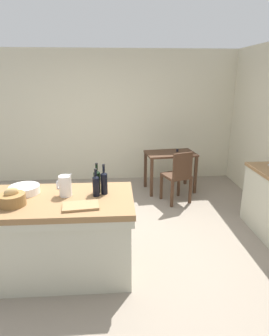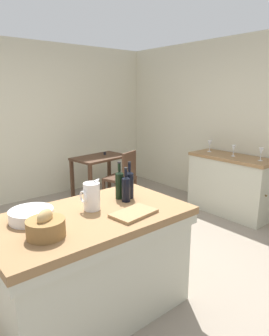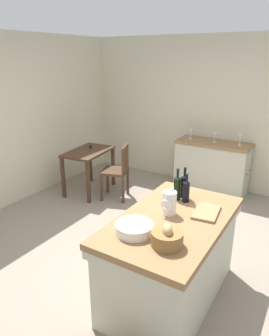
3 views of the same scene
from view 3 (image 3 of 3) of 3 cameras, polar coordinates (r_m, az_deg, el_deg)
name	(u,v)px [view 3 (image 3 of 3)]	position (r m, az deg, el deg)	size (l,w,h in m)	color
ground_plane	(147,255)	(3.89, 2.37, -15.58)	(6.76, 6.76, 0.00)	gray
wall_right	(223,114)	(5.67, 15.80, 9.39)	(0.12, 5.20, 2.60)	beige
island_table	(171,255)	(3.09, 6.67, -15.53)	(1.52, 0.88, 0.87)	olive
side_cabinet	(212,167)	(5.57, 13.87, 0.24)	(0.52, 1.25, 0.88)	olive
writing_desk	(89,157)	(5.40, -8.37, 1.93)	(0.96, 0.67, 0.79)	#472D1E
wooden_chair	(118,170)	(5.11, -3.01, -0.32)	(0.51, 0.51, 0.91)	#472D1E
pitcher	(169,203)	(2.89, 6.35, -6.28)	(0.17, 0.13, 0.26)	white
wash_bowl	(134,228)	(2.62, -0.02, -10.91)	(0.32, 0.32, 0.08)	white
bread_basket	(167,237)	(2.46, 5.95, -12.47)	(0.25, 0.25, 0.19)	olive
cutting_board	(206,212)	(3.00, 12.95, -7.85)	(0.34, 0.21, 0.02)	#99754C
wine_bottle_dark	(184,185)	(3.23, 9.04, -3.16)	(0.07, 0.07, 0.33)	black
wine_bottle_amber	(177,187)	(3.18, 7.77, -3.44)	(0.07, 0.07, 0.33)	black
wine_bottle_green	(186,190)	(3.15, 9.36, -4.03)	(0.07, 0.07, 0.30)	black
wine_glass_far_left	(240,138)	(5.33, 18.69, 5.18)	(0.07, 0.07, 0.18)	white
wine_glass_left	(215,136)	(5.42, 14.45, 5.71)	(0.07, 0.07, 0.16)	white
wine_glass_middle	(191,132)	(5.58, 10.22, 6.52)	(0.07, 0.07, 0.18)	white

